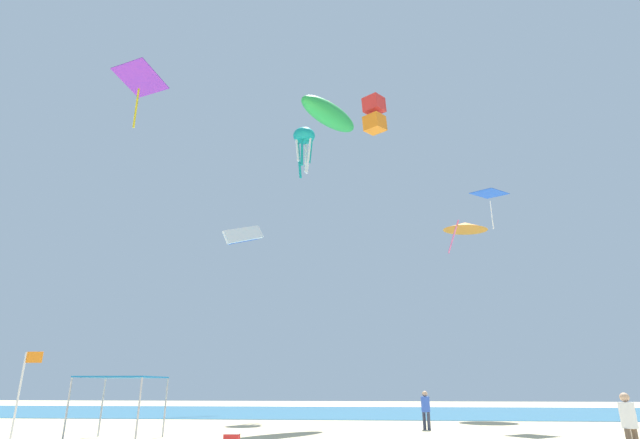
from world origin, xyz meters
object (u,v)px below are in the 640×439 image
banner_flag (22,390)px  cooler_box (232,438)px  kite_diamond_purple (140,81)px  canopy_tent (123,380)px  kite_inflatable_green (329,114)px  person_near_tent (629,420)px  kite_delta_orange (465,226)px  kite_parafoil_white (243,235)px  kite_diamond_blue (489,195)px  kite_box_red (374,114)px  kite_octopus_teal (304,138)px  person_leftmost (426,407)px

banner_flag → cooler_box: bearing=34.2°
banner_flag → kite_diamond_purple: size_ratio=0.72×
canopy_tent → kite_inflatable_green: (7.83, 11.27, 18.80)m
person_near_tent → kite_delta_orange: (0.26, 20.06, 12.56)m
kite_inflatable_green → kite_parafoil_white: (-8.28, 9.14, -6.34)m
kite_inflatable_green → kite_parafoil_white: kite_inflatable_green is taller
cooler_box → kite_delta_orange: bearing=52.3°
kite_diamond_blue → kite_box_red: size_ratio=1.06×
kite_diamond_blue → kite_delta_orange: size_ratio=0.53×
kite_diamond_blue → cooler_box: bearing=-1.0°
kite_box_red → kite_parafoil_white: kite_box_red is taller
cooler_box → kite_inflatable_green: size_ratio=0.10×
cooler_box → kite_box_red: (6.07, 6.59, 17.47)m
kite_box_red → kite_octopus_teal: kite_octopus_teal is taller
canopy_tent → kite_diamond_purple: (-5.34, 7.97, 20.17)m
banner_flag → kite_diamond_blue: kite_diamond_blue is taller
kite_inflatable_green → kite_diamond_purple: 13.65m
person_near_tent → kite_inflatable_green: (-9.88, 15.14, 19.98)m
kite_box_red → kite_diamond_blue: bearing=58.9°
canopy_tent → kite_diamond_purple: kite_diamond_purple is taller
person_near_tent → kite_diamond_blue: (0.31, 12.72, 12.21)m
kite_parafoil_white → kite_octopus_teal: bearing=98.1°
kite_diamond_blue → kite_octopus_teal: size_ratio=0.56×
kite_delta_orange → person_leftmost: bearing=-153.8°
banner_flag → kite_delta_orange: kite_delta_orange is taller
kite_parafoil_white → kite_diamond_purple: bearing=18.8°
canopy_tent → kite_parafoil_white: size_ratio=0.92×
canopy_tent → kite_inflatable_green: kite_inflatable_green is taller
banner_flag → kite_parafoil_white: (0.53, 25.14, 12.83)m
banner_flag → kite_parafoil_white: bearing=88.8°
banner_flag → kite_diamond_purple: 24.54m
cooler_box → person_near_tent: bearing=-13.7°
canopy_tent → kite_diamond_blue: size_ratio=1.17×
kite_box_red → person_leftmost: bearing=31.3°
kite_diamond_purple → person_leftmost: bearing=12.1°
kite_diamond_blue → kite_diamond_purple: (-23.36, -0.87, 9.14)m
kite_inflatable_green → cooler_box: bearing=-157.7°
person_leftmost → cooler_box: person_leftmost is taller
kite_parafoil_white → kite_diamond_purple: size_ratio=0.73×
kite_diamond_purple → kite_parafoil_white: bearing=87.8°
canopy_tent → kite_octopus_teal: bearing=72.4°
person_near_tent → kite_diamond_purple: size_ratio=0.43×
cooler_box → kite_parafoil_white: 26.22m
person_near_tent → kite_parafoil_white: 33.25m
person_near_tent → kite_delta_orange: size_ratio=0.39×
kite_diamond_blue → kite_inflatable_green: size_ratio=0.43×
kite_delta_orange → kite_inflatable_green: bearing=168.0°
canopy_tent → kite_diamond_purple: size_ratio=0.67×
banner_flag → cooler_box: banner_flag is taller
banner_flag → cooler_box: (5.86, 3.99, -1.72)m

